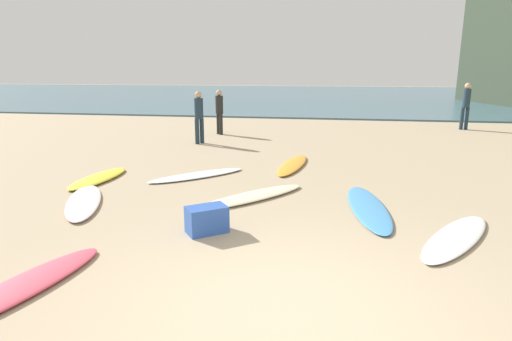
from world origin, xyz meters
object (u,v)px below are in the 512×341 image
object	(u,v)px
surfboard_3	(197,175)
surfboard_4	(293,165)
surfboard_6	(21,287)
beach_cooler	(207,219)
surfboard_0	(252,196)
surfboard_2	(99,178)
beachgoer_mid	(466,103)
surfboard_1	(84,201)
surfboard_7	(456,237)
beachgoer_near	(199,115)
beachgoer_far	(219,110)
surfboard_5	(368,207)

from	to	relation	value
surfboard_3	surfboard_4	size ratio (longest dim) A/B	0.95
surfboard_3	surfboard_6	xyz separation A→B (m)	(-0.35, -5.13, 0.01)
surfboard_3	beach_cooler	bearing A→B (deg)	155.89
surfboard_3	surfboard_4	world-z (taller)	surfboard_4
surfboard_0	surfboard_4	size ratio (longest dim) A/B	1.00
surfboard_2	beachgoer_mid	bearing A→B (deg)	-133.19
surfboard_1	surfboard_0	bearing A→B (deg)	-10.56
surfboard_7	beachgoer_near	size ratio (longest dim) A/B	1.35
beachgoer_far	beach_cooler	size ratio (longest dim) A/B	2.81
beachgoer_far	beach_cooler	xyz separation A→B (m)	(2.29, -9.39, -0.70)
surfboard_6	beachgoer_far	world-z (taller)	beachgoer_far
surfboard_1	beachgoer_mid	distance (m)	14.96
surfboard_2	surfboard_6	xyz separation A→B (m)	(1.67, -4.46, -0.01)
beachgoer_mid	surfboard_0	bearing A→B (deg)	-136.45
beachgoer_mid	beachgoer_far	xyz separation A→B (m)	(-9.32, -2.96, -0.14)
surfboard_4	surfboard_7	size ratio (longest dim) A/B	1.08
surfboard_1	surfboard_6	distance (m)	3.08
surfboard_5	surfboard_7	bearing A→B (deg)	-51.37
beachgoer_mid	beach_cooler	world-z (taller)	beachgoer_mid
surfboard_0	surfboard_4	distance (m)	2.84
surfboard_5	surfboard_6	distance (m)	5.27
surfboard_5	surfboard_4	bearing A→B (deg)	111.69
beachgoer_near	beachgoer_far	distance (m)	2.07
surfboard_7	beachgoer_mid	bearing A→B (deg)	-74.70
surfboard_3	beach_cooler	world-z (taller)	beach_cooler
surfboard_7	beachgoer_far	world-z (taller)	beachgoer_far
surfboard_7	beachgoer_near	bearing A→B (deg)	-17.94
surfboard_1	beachgoer_mid	world-z (taller)	beachgoer_mid
surfboard_0	beachgoer_near	size ratio (longest dim) A/B	1.46
surfboard_2	beach_cooler	distance (m)	4.05
beachgoer_near	surfboard_6	bearing A→B (deg)	37.51
surfboard_1	surfboard_4	world-z (taller)	surfboard_1
surfboard_4	beachgoer_mid	bearing A→B (deg)	-121.11
surfboard_7	beach_cooler	size ratio (longest dim) A/B	3.93
surfboard_2	surfboard_4	xyz separation A→B (m)	(4.05, 2.07, -0.00)
beachgoer_near	beach_cooler	size ratio (longest dim) A/B	2.90
surfboard_5	beachgoer_far	distance (m)	9.24
surfboard_1	surfboard_7	world-z (taller)	surfboard_1
surfboard_4	surfboard_2	bearing A→B (deg)	34.25
surfboard_4	beach_cooler	distance (m)	4.63
surfboard_3	beachgoer_near	xyz separation A→B (m)	(-1.25, 4.17, 0.90)
surfboard_7	beachgoer_far	bearing A→B (deg)	-25.61
surfboard_1	surfboard_2	world-z (taller)	surfboard_2
surfboard_2	surfboard_6	distance (m)	4.76
surfboard_5	beach_cooler	xyz separation A→B (m)	(-2.44, -1.50, 0.17)
beach_cooler	beachgoer_far	bearing A→B (deg)	103.72
surfboard_7	surfboard_2	bearing A→B (deg)	13.94
surfboard_3	beachgoer_mid	size ratio (longest dim) A/B	1.26
surfboard_2	beachgoer_near	bearing A→B (deg)	-96.25
surfboard_7	beachgoer_near	distance (m)	9.23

